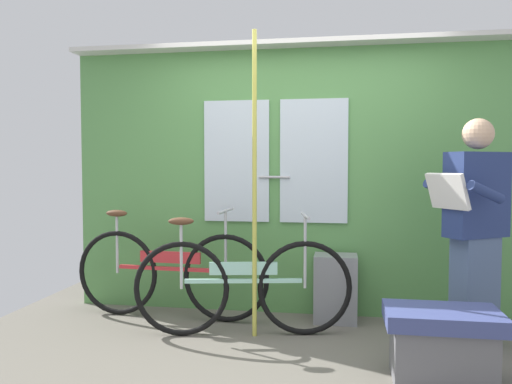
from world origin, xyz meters
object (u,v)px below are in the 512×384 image
handrail_pole (255,185)px  bench_seat_corner (442,343)px  trash_bin_by_wall (335,288)px  bicycle_near_door (243,286)px  bicycle_leaning_behind (170,273)px  passenger_reading_newspaper (475,228)px

handrail_pole → bench_seat_corner: bearing=-26.4°
trash_bin_by_wall → bicycle_near_door: bearing=-146.0°
bicycle_leaning_behind → trash_bin_by_wall: 1.45m
passenger_reading_newspaper → bench_seat_corner: size_ratio=2.41×
bicycle_near_door → passenger_reading_newspaper: (1.73, -0.00, 0.49)m
bicycle_near_door → handrail_pole: size_ratio=0.71×
passenger_reading_newspaper → handrail_pole: handrail_pole is taller
handrail_pole → passenger_reading_newspaper: bearing=-0.2°
bicycle_near_door → bench_seat_corner: 1.53m
passenger_reading_newspaper → handrail_pole: size_ratio=0.71×
handrail_pole → bench_seat_corner: 1.73m
bicycle_leaning_behind → handrail_pole: handrail_pole is taller
bicycle_leaning_behind → trash_bin_by_wall: size_ratio=3.06×
bench_seat_corner → trash_bin_by_wall: bearing=120.6°
bicycle_near_door → bicycle_leaning_behind: 0.80m
passenger_reading_newspaper → trash_bin_by_wall: 1.27m
passenger_reading_newspaper → bench_seat_corner: bearing=29.0°
bicycle_leaning_behind → passenger_reading_newspaper: passenger_reading_newspaper is taller
bicycle_leaning_behind → passenger_reading_newspaper: 2.52m
bicycle_leaning_behind → passenger_reading_newspaper: bearing=-5.0°
passenger_reading_newspaper → bicycle_near_door: bearing=-32.9°
bicycle_near_door → trash_bin_by_wall: size_ratio=2.95×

